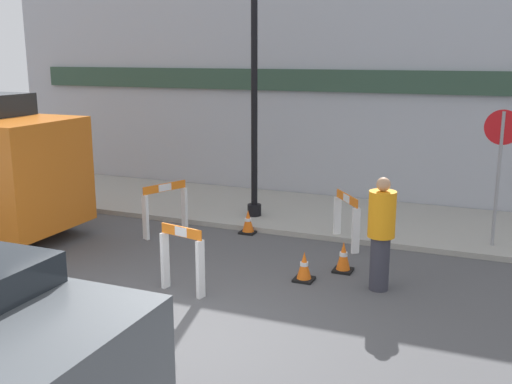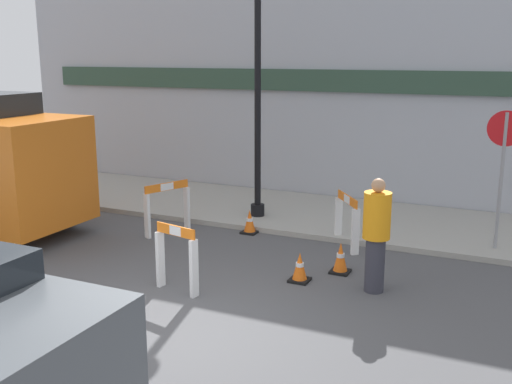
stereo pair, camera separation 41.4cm
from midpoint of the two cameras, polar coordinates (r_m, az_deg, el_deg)
ground_plane at (r=7.70m, az=-10.22°, el=-13.40°), size 60.00×60.00×0.00m
sidewalk_slab at (r=12.88m, az=4.45°, el=-2.09°), size 18.00×3.16×0.10m
storefront_facade at (r=14.03m, az=6.79°, el=10.30°), size 18.00×0.22×5.50m
streetlamp_post at (r=12.07m, az=-1.18°, el=12.93°), size 0.44×0.44×5.09m
stop_sign at (r=10.97m, az=21.23°, el=3.21°), size 0.60×0.06×2.39m
barricade_0 at (r=10.83m, az=7.52°, el=-2.45°), size 0.65×0.80×0.96m
barricade_1 at (r=11.59m, az=-9.65°, el=-1.36°), size 0.49×0.96×1.00m
barricade_2 at (r=8.76m, az=-8.41°, el=-6.24°), size 0.75×0.28×1.00m
traffic_cone_0 at (r=11.59m, az=-1.79°, el=-2.90°), size 0.30×0.30×0.46m
traffic_cone_1 at (r=9.23m, az=3.32°, el=-7.16°), size 0.30×0.30×0.46m
traffic_cone_2 at (r=9.65m, az=7.10°, el=-6.20°), size 0.30×0.30×0.50m
person_worker at (r=8.82m, az=10.52°, el=-3.68°), size 0.49×0.49×1.69m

